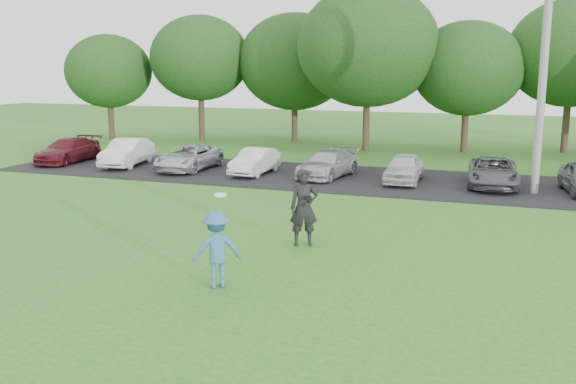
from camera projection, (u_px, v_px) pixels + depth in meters
name	position (u px, v px, depth m)	size (l,w,h in m)	color
ground	(234.00, 281.00, 13.86)	(100.00, 100.00, 0.00)	#2B6D1F
parking_lot	(367.00, 180.00, 25.86)	(32.00, 6.50, 0.03)	black
utility_pole	(544.00, 58.00, 22.16)	(0.28, 0.28, 9.62)	gray
frisbee_player	(217.00, 249.00, 13.35)	(1.22, 1.11, 2.01)	teal
camera_bystander	(304.00, 208.00, 16.40)	(0.86, 0.74, 1.99)	black
parked_cars	(372.00, 166.00, 25.63)	(30.73, 4.54, 1.21)	#55121B
tree_row	(439.00, 58.00, 33.42)	(42.39, 9.85, 8.64)	#38281C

